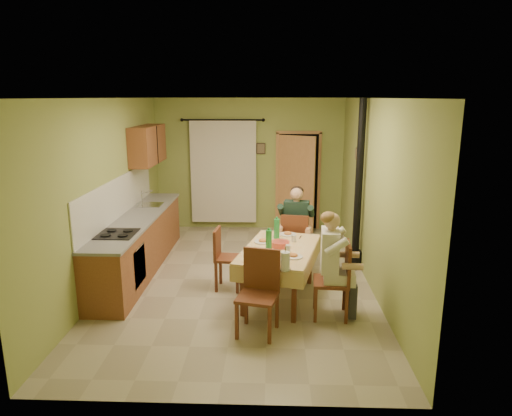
{
  "coord_description": "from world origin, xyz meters",
  "views": [
    {
      "loc": [
        0.5,
        -6.72,
        2.82
      ],
      "look_at": [
        0.25,
        0.1,
        1.15
      ],
      "focal_mm": 32.0,
      "sensor_mm": 36.0,
      "label": 1
    }
  ],
  "objects_px": {
    "dining_table": "(279,273)",
    "chair_near": "(258,311)",
    "man_far": "(296,220)",
    "chair_right": "(332,295)",
    "man_right": "(332,253)",
    "stove_flue": "(357,209)",
    "chair_far": "(295,254)",
    "chair_left": "(228,270)"
  },
  "relations": [
    {
      "from": "dining_table",
      "to": "chair_near",
      "type": "relative_size",
      "value": 1.71
    },
    {
      "from": "man_far",
      "to": "chair_right",
      "type": "bearing_deg",
      "value": -66.93
    },
    {
      "from": "chair_near",
      "to": "man_far",
      "type": "height_order",
      "value": "man_far"
    },
    {
      "from": "dining_table",
      "to": "man_right",
      "type": "height_order",
      "value": "man_right"
    },
    {
      "from": "chair_near",
      "to": "stove_flue",
      "type": "relative_size",
      "value": 0.37
    },
    {
      "from": "chair_far",
      "to": "man_right",
      "type": "distance_m",
      "value": 1.74
    },
    {
      "from": "dining_table",
      "to": "chair_right",
      "type": "height_order",
      "value": "chair_right"
    },
    {
      "from": "chair_near",
      "to": "chair_left",
      "type": "height_order",
      "value": "chair_near"
    },
    {
      "from": "chair_far",
      "to": "chair_right",
      "type": "xyz_separation_m",
      "value": [
        0.4,
        -1.59,
        0.0
      ]
    },
    {
      "from": "chair_left",
      "to": "man_right",
      "type": "height_order",
      "value": "man_right"
    },
    {
      "from": "man_right",
      "to": "chair_near",
      "type": "bearing_deg",
      "value": 121.07
    },
    {
      "from": "man_far",
      "to": "man_right",
      "type": "xyz_separation_m",
      "value": [
        0.38,
        -1.6,
        0.0
      ]
    },
    {
      "from": "chair_right",
      "to": "stove_flue",
      "type": "distance_m",
      "value": 2.01
    },
    {
      "from": "dining_table",
      "to": "chair_right",
      "type": "bearing_deg",
      "value": -23.96
    },
    {
      "from": "chair_near",
      "to": "stove_flue",
      "type": "bearing_deg",
      "value": -111.92
    },
    {
      "from": "dining_table",
      "to": "chair_near",
      "type": "distance_m",
      "value": 1.03
    },
    {
      "from": "man_right",
      "to": "stove_flue",
      "type": "xyz_separation_m",
      "value": [
        0.63,
        1.76,
        0.15
      ]
    },
    {
      "from": "chair_far",
      "to": "man_right",
      "type": "height_order",
      "value": "man_right"
    },
    {
      "from": "dining_table",
      "to": "man_right",
      "type": "bearing_deg",
      "value": -24.53
    },
    {
      "from": "chair_left",
      "to": "stove_flue",
      "type": "height_order",
      "value": "stove_flue"
    },
    {
      "from": "chair_left",
      "to": "man_far",
      "type": "xyz_separation_m",
      "value": [
        1.05,
        0.76,
        0.59
      ]
    },
    {
      "from": "man_right",
      "to": "stove_flue",
      "type": "distance_m",
      "value": 1.88
    },
    {
      "from": "chair_right",
      "to": "stove_flue",
      "type": "relative_size",
      "value": 0.36
    },
    {
      "from": "man_right",
      "to": "stove_flue",
      "type": "relative_size",
      "value": 0.5
    },
    {
      "from": "dining_table",
      "to": "chair_far",
      "type": "bearing_deg",
      "value": 88.57
    },
    {
      "from": "chair_left",
      "to": "stove_flue",
      "type": "xyz_separation_m",
      "value": [
        2.06,
        0.92,
        0.74
      ]
    },
    {
      "from": "man_far",
      "to": "chair_far",
      "type": "bearing_deg",
      "value": -90.0
    },
    {
      "from": "man_right",
      "to": "chair_right",
      "type": "bearing_deg",
      "value": -90.0
    },
    {
      "from": "dining_table",
      "to": "chair_left",
      "type": "height_order",
      "value": "chair_left"
    },
    {
      "from": "chair_near",
      "to": "man_right",
      "type": "xyz_separation_m",
      "value": [
        0.94,
        0.48,
        0.59
      ]
    },
    {
      "from": "chair_far",
      "to": "man_far",
      "type": "relative_size",
      "value": 0.72
    },
    {
      "from": "chair_far",
      "to": "man_right",
      "type": "relative_size",
      "value": 0.72
    },
    {
      "from": "chair_far",
      "to": "stove_flue",
      "type": "relative_size",
      "value": 0.36
    },
    {
      "from": "chair_near",
      "to": "man_right",
      "type": "distance_m",
      "value": 1.2
    },
    {
      "from": "man_far",
      "to": "stove_flue",
      "type": "xyz_separation_m",
      "value": [
        1.01,
        0.16,
        0.15
      ]
    },
    {
      "from": "man_far",
      "to": "stove_flue",
      "type": "bearing_deg",
      "value": 18.13
    },
    {
      "from": "chair_far",
      "to": "stove_flue",
      "type": "height_order",
      "value": "stove_flue"
    },
    {
      "from": "man_far",
      "to": "dining_table",
      "type": "bearing_deg",
      "value": -95.53
    },
    {
      "from": "dining_table",
      "to": "chair_far",
      "type": "relative_size",
      "value": 1.75
    },
    {
      "from": "dining_table",
      "to": "chair_left",
      "type": "bearing_deg",
      "value": 170.32
    },
    {
      "from": "chair_right",
      "to": "man_far",
      "type": "xyz_separation_m",
      "value": [
        -0.4,
        1.6,
        0.59
      ]
    },
    {
      "from": "chair_right",
      "to": "man_far",
      "type": "relative_size",
      "value": 0.73
    }
  ]
}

